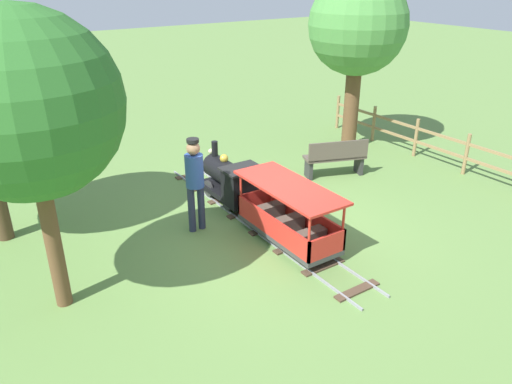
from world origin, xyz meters
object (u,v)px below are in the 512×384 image
Objects in this scene: locomotive at (231,180)px; oak_tree_far at (358,27)px; park_bench at (336,158)px; passenger_car at (288,219)px; oak_tree_near at (26,106)px; conductor_person at (195,178)px.

oak_tree_far is at bearing 15.25° from locomotive.
park_bench is at bearing -1.90° from locomotive.
locomotive is at bearing 90.00° from passenger_car.
oak_tree_far is at bearing 18.33° from oak_tree_near.
oak_tree_far is (5.03, 1.64, 1.90)m from conductor_person.
locomotive reaches higher than park_bench.
passenger_car reaches higher than park_bench.
locomotive is 1.06× the size of park_bench.
oak_tree_far is at bearing 38.05° from park_bench.
park_bench is 0.36× the size of oak_tree_near.
oak_tree_far is (1.51, 1.18, 2.44)m from park_bench.
locomotive is 0.89× the size of conductor_person.
passenger_car is at bearing -50.13° from conductor_person.
park_bench is 6.48m from oak_tree_near.
passenger_car is 0.53× the size of oak_tree_near.
oak_tree_far is at bearing 18.09° from conductor_person.
oak_tree_near is (-3.43, -1.37, 2.19)m from locomotive.
oak_tree_near is (-3.43, 0.39, 2.25)m from passenger_car.
oak_tree_far reaches higher than locomotive.
locomotive is at bearing 178.10° from park_bench.
park_bench is at bearing 7.50° from conductor_person.
oak_tree_near is at bearing -167.77° from park_bench.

